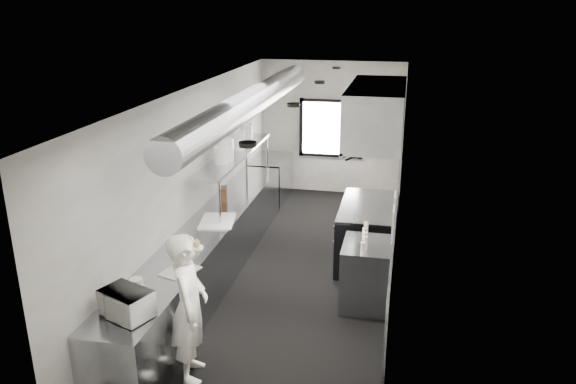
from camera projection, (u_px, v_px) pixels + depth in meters
The scene contains 35 objects.
floor at pixel (293, 273), 8.62m from camera, with size 3.00×8.00×0.01m, color black.
ceiling at pixel (294, 90), 7.72m from camera, with size 3.00×8.00×0.01m, color silver.
wall_back at pixel (331, 128), 11.87m from camera, with size 3.00×0.02×2.80m, color beige.
wall_front at pixel (193, 341), 4.47m from camera, with size 3.00×0.02×2.80m, color beige.
wall_left at pixel (196, 180), 8.47m from camera, with size 0.02×8.00×2.80m, color beige.
wall_right at pixel (398, 193), 7.87m from camera, with size 0.02×8.00×2.80m, color beige.
wall_cladding at pixel (394, 241), 8.43m from camera, with size 0.03×5.50×1.10m, color #959AA2.
hvac_duct at pixel (253, 101), 8.31m from camera, with size 0.40×0.40×6.40m, color gray.
service_window at pixel (331, 129), 11.84m from camera, with size 1.36×0.05×1.25m.
exhaust_hood at pixel (376, 113), 8.28m from camera, with size 0.81×2.20×0.88m.
prep_counter at pixel (209, 253), 8.24m from camera, with size 0.70×6.00×0.90m, color #959AA2.
pass_shelf at pixel (235, 155), 9.29m from camera, with size 0.45×3.00×0.68m.
range at pixel (366, 233), 8.91m from camera, with size 0.88×1.60×0.94m.
bottle_station at pixel (366, 275), 7.60m from camera, with size 0.65×0.80×0.90m, color #959AA2.
far_work_table at pixel (270, 179), 11.67m from camera, with size 0.70×1.20×0.90m, color #959AA2.
notice_sheet_a at pixel (394, 209), 6.70m from camera, with size 0.02×0.28×0.38m, color beige.
notice_sheet_b at pixel (393, 224), 6.40m from camera, with size 0.02×0.28×0.38m, color beige.
line_cook at pixel (189, 307), 6.02m from camera, with size 0.62×0.41×1.70m, color silver.
microwave at pixel (126, 303), 5.72m from camera, with size 0.48×0.36×0.29m, color silver.
deli_tub_a at pixel (120, 298), 6.03m from camera, with size 0.12×0.12×0.09m, color silver.
deli_tub_b at pixel (136, 283), 6.31m from camera, with size 0.15×0.15×0.11m, color silver.
newspaper at pixel (180, 271), 6.70m from camera, with size 0.34×0.43×0.01m, color silver.
small_plate at pixel (196, 248), 7.33m from camera, with size 0.19×0.19×0.02m, color white.
pastry at pixel (196, 243), 7.32m from camera, with size 0.10×0.10×0.10m, color tan.
cutting_board at pixel (217, 221), 8.21m from camera, with size 0.48×0.63×0.02m, color silver.
knife_block at pixel (224, 194), 9.02m from camera, with size 0.10×0.21×0.23m, color brown.
plate_stack_a at pixel (221, 155), 8.67m from camera, with size 0.22×0.22×0.25m, color white.
plate_stack_b at pixel (225, 150), 8.83m from camera, with size 0.26×0.26×0.34m, color white.
plate_stack_c at pixel (238, 140), 9.45m from camera, with size 0.23×0.23×0.33m, color white.
plate_stack_d at pixel (247, 133), 9.94m from camera, with size 0.21×0.21×0.33m, color white.
squeeze_bottle_a at pixel (363, 248), 7.12m from camera, with size 0.06×0.06×0.17m, color silver.
squeeze_bottle_b at pixel (365, 243), 7.28m from camera, with size 0.06×0.06×0.18m, color silver.
squeeze_bottle_c at pixel (365, 239), 7.40m from camera, with size 0.06×0.06×0.18m, color silver.
squeeze_bottle_d at pixel (365, 234), 7.56m from camera, with size 0.06×0.06×0.17m, color silver.
squeeze_bottle_e at pixel (366, 228), 7.75m from camera, with size 0.06×0.06×0.18m, color silver.
Camera 1 is at (1.54, -7.60, 3.96)m, focal length 35.16 mm.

